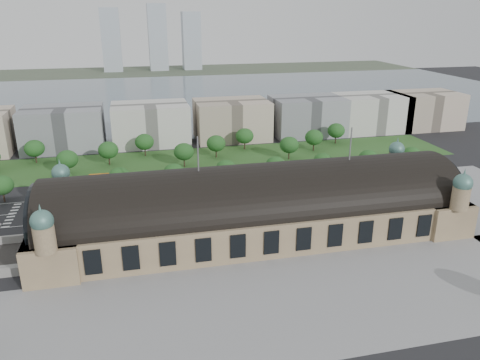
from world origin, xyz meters
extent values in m
plane|color=black|center=(0.00, 0.00, 0.00)|extent=(900.00, 900.00, 0.00)
cube|color=#A08663|center=(0.00, 0.00, 6.00)|extent=(150.00, 40.00, 12.00)
cube|color=#A08663|center=(-67.00, 0.00, 6.00)|extent=(16.00, 43.00, 12.00)
cube|color=#A08663|center=(67.00, 0.00, 6.00)|extent=(16.00, 43.00, 12.00)
cylinder|color=black|center=(0.00, 0.00, 12.00)|extent=(144.00, 37.60, 37.60)
cylinder|color=black|center=(-73.00, 0.00, 14.00)|extent=(1.20, 32.00, 32.00)
cylinder|color=black|center=(73.00, 0.00, 14.00)|extent=(1.20, 32.00, 32.00)
cylinder|color=#A08663|center=(-67.00, 21.00, 16.00)|extent=(6.00, 6.00, 8.00)
sphere|color=#47736A|center=(-67.00, 21.00, 21.50)|extent=(6.40, 6.40, 6.40)
cone|color=#47736A|center=(-67.00, 21.00, 25.50)|extent=(1.00, 1.00, 2.50)
cylinder|color=#A08663|center=(67.00, 21.00, 16.00)|extent=(6.00, 6.00, 8.00)
sphere|color=#47736A|center=(67.00, 21.00, 21.50)|extent=(6.40, 6.40, 6.40)
cone|color=#47736A|center=(67.00, 21.00, 25.50)|extent=(1.00, 1.00, 2.50)
cylinder|color=#A08663|center=(-67.00, -21.00, 16.00)|extent=(6.00, 6.00, 8.00)
sphere|color=#47736A|center=(-67.00, -21.00, 21.50)|extent=(6.40, 6.40, 6.40)
cone|color=#47736A|center=(-67.00, -21.00, 25.50)|extent=(1.00, 1.00, 2.50)
cylinder|color=#A08663|center=(67.00, -21.00, 16.00)|extent=(6.00, 6.00, 8.00)
sphere|color=#47736A|center=(67.00, -21.00, 21.50)|extent=(6.40, 6.40, 6.40)
cone|color=#47736A|center=(67.00, -21.00, 25.50)|extent=(1.00, 1.00, 2.50)
cylinder|color=#59595B|center=(-20.00, 0.00, 31.50)|extent=(0.50, 0.50, 12.00)
cylinder|color=#59595B|center=(35.00, 0.00, 31.50)|extent=(0.50, 0.50, 12.00)
cube|color=gray|center=(10.00, -44.00, 0.00)|extent=(190.00, 48.00, 0.12)
cube|color=black|center=(-20.00, 38.00, 0.00)|extent=(260.00, 26.00, 0.10)
cube|color=#2C5221|center=(-15.00, 93.00, 0.00)|extent=(300.00, 45.00, 0.10)
cube|color=orange|center=(-55.00, 62.00, 4.70)|extent=(14.00, 9.00, 0.70)
cube|color=#59595B|center=(-53.00, 68.00, 1.60)|extent=(7.00, 5.00, 3.20)
cylinder|color=#59595B|center=(-60.50, 65.20, 2.20)|extent=(0.50, 0.50, 4.40)
cylinder|color=#59595B|center=(-49.50, 65.20, 2.20)|extent=(0.50, 0.50, 4.40)
cylinder|color=#59595B|center=(-60.50, 58.80, 2.20)|extent=(0.50, 0.50, 4.40)
cylinder|color=#59595B|center=(-49.50, 58.80, 2.20)|extent=(0.50, 0.50, 4.40)
cube|color=slate|center=(0.00, 298.00, 0.00)|extent=(700.00, 320.00, 0.08)
cube|color=#44513D|center=(0.00, 498.00, 0.00)|extent=(700.00, 120.00, 0.14)
cube|color=#9EA8B2|center=(-60.00, 508.00, 40.00)|extent=(24.00, 24.00, 80.00)
cube|color=#9EA8B2|center=(0.00, 508.00, 42.50)|extent=(24.00, 24.00, 85.00)
cube|color=#9EA8B2|center=(45.00, 508.00, 37.50)|extent=(24.00, 24.00, 75.00)
cube|color=gray|center=(-80.00, 133.00, 12.00)|extent=(45.00, 32.00, 24.00)
cube|color=beige|center=(-30.00, 133.00, 12.00)|extent=(45.00, 32.00, 24.00)
cube|color=#C0AD97|center=(20.00, 133.00, 12.00)|extent=(45.00, 32.00, 24.00)
cube|color=gray|center=(70.00, 133.00, 12.00)|extent=(45.00, 32.00, 24.00)
cube|color=beige|center=(115.00, 133.00, 12.00)|extent=(45.00, 32.00, 24.00)
cube|color=#C0AD97|center=(155.00, 133.00, 12.00)|extent=(45.00, 32.00, 24.00)
cylinder|color=#2D2116|center=(-96.00, 53.00, 2.16)|extent=(0.70, 0.70, 4.32)
ellipsoid|color=#1D4A1A|center=(-96.00, 53.00, 7.44)|extent=(9.60, 9.60, 8.16)
cylinder|color=#2D2116|center=(-72.00, 53.00, 2.16)|extent=(0.70, 0.70, 4.32)
ellipsoid|color=#1D4A1A|center=(-72.00, 53.00, 7.44)|extent=(9.60, 9.60, 8.16)
cylinder|color=#2D2116|center=(-48.00, 53.00, 2.16)|extent=(0.70, 0.70, 4.32)
ellipsoid|color=#1D4A1A|center=(-48.00, 53.00, 7.44)|extent=(9.60, 9.60, 8.16)
cylinder|color=#2D2116|center=(-24.00, 53.00, 2.16)|extent=(0.70, 0.70, 4.32)
ellipsoid|color=#1D4A1A|center=(-24.00, 53.00, 7.44)|extent=(9.60, 9.60, 8.16)
cylinder|color=#2D2116|center=(0.00, 53.00, 2.16)|extent=(0.70, 0.70, 4.32)
ellipsoid|color=#1D4A1A|center=(0.00, 53.00, 7.44)|extent=(9.60, 9.60, 8.16)
cylinder|color=#2D2116|center=(24.00, 53.00, 2.16)|extent=(0.70, 0.70, 4.32)
ellipsoid|color=#1D4A1A|center=(24.00, 53.00, 7.44)|extent=(9.60, 9.60, 8.16)
cylinder|color=#2D2116|center=(48.00, 53.00, 2.16)|extent=(0.70, 0.70, 4.32)
ellipsoid|color=#1D4A1A|center=(48.00, 53.00, 7.44)|extent=(9.60, 9.60, 8.16)
cylinder|color=#2D2116|center=(72.00, 53.00, 2.16)|extent=(0.70, 0.70, 4.32)
ellipsoid|color=#1D4A1A|center=(72.00, 53.00, 7.44)|extent=(9.60, 9.60, 8.16)
cylinder|color=#2D2116|center=(96.00, 53.00, 2.16)|extent=(0.70, 0.70, 4.32)
ellipsoid|color=#1D4A1A|center=(96.00, 53.00, 7.44)|extent=(9.60, 9.60, 8.16)
cylinder|color=#2D2116|center=(-92.00, 107.00, 2.34)|extent=(0.70, 0.70, 4.68)
ellipsoid|color=#1D4A1A|center=(-92.00, 107.00, 8.06)|extent=(10.40, 10.40, 8.84)
cylinder|color=#2D2116|center=(-73.00, 83.00, 2.34)|extent=(0.70, 0.70, 4.68)
ellipsoid|color=#1D4A1A|center=(-73.00, 83.00, 8.06)|extent=(10.40, 10.40, 8.84)
cylinder|color=#2D2116|center=(-54.00, 95.00, 2.34)|extent=(0.70, 0.70, 4.68)
ellipsoid|color=#1D4A1A|center=(-54.00, 95.00, 8.06)|extent=(10.40, 10.40, 8.84)
cylinder|color=#2D2116|center=(-35.00, 107.00, 2.34)|extent=(0.70, 0.70, 4.68)
ellipsoid|color=#1D4A1A|center=(-35.00, 107.00, 8.06)|extent=(10.40, 10.40, 8.84)
cylinder|color=#2D2116|center=(-16.00, 83.00, 2.34)|extent=(0.70, 0.70, 4.68)
ellipsoid|color=#1D4A1A|center=(-16.00, 83.00, 8.06)|extent=(10.40, 10.40, 8.84)
cylinder|color=#2D2116|center=(3.00, 95.00, 2.34)|extent=(0.70, 0.70, 4.68)
ellipsoid|color=#1D4A1A|center=(3.00, 95.00, 8.06)|extent=(10.40, 10.40, 8.84)
cylinder|color=#2D2116|center=(22.00, 107.00, 2.34)|extent=(0.70, 0.70, 4.68)
ellipsoid|color=#1D4A1A|center=(22.00, 107.00, 8.06)|extent=(10.40, 10.40, 8.84)
cylinder|color=#2D2116|center=(41.00, 83.00, 2.34)|extent=(0.70, 0.70, 4.68)
ellipsoid|color=#1D4A1A|center=(41.00, 83.00, 8.06)|extent=(10.40, 10.40, 8.84)
cylinder|color=#2D2116|center=(60.00, 95.00, 2.34)|extent=(0.70, 0.70, 4.68)
ellipsoid|color=#1D4A1A|center=(60.00, 95.00, 8.06)|extent=(10.40, 10.40, 8.84)
cylinder|color=#2D2116|center=(79.00, 107.00, 2.34)|extent=(0.70, 0.70, 4.68)
ellipsoid|color=#1D4A1A|center=(79.00, 107.00, 8.06)|extent=(10.40, 10.40, 8.84)
imported|color=black|center=(-45.43, 34.37, 0.64)|extent=(4.81, 2.68, 1.27)
imported|color=maroon|center=(-30.38, 39.27, 0.74)|extent=(5.14, 2.15, 1.48)
imported|color=#171842|center=(-8.11, 28.74, 0.67)|extent=(3.98, 1.74, 1.34)
imported|color=slate|center=(50.80, 43.07, 0.78)|extent=(4.93, 2.28, 1.56)
imported|color=silver|center=(89.70, 38.17, 0.66)|extent=(4.97, 2.81, 1.31)
imported|color=black|center=(-79.95, 24.65, 0.76)|extent=(4.67, 3.99, 1.51)
imported|color=maroon|center=(-48.51, 21.00, 0.73)|extent=(5.75, 4.79, 1.46)
imported|color=#191B46|center=(-58.52, 25.00, 0.76)|extent=(5.68, 3.89, 1.53)
imported|color=slate|center=(-60.29, 22.00, 0.66)|extent=(4.16, 3.19, 1.32)
imported|color=silver|center=(-41.72, 24.40, 0.74)|extent=(4.45, 4.02, 1.47)
imported|color=#979C9F|center=(-41.38, 25.00, 0.77)|extent=(6.07, 4.46, 1.53)
imported|color=black|center=(-41.91, 21.00, 0.64)|extent=(4.63, 3.96, 1.28)
imported|color=red|center=(-19.06, 28.46, 1.88)|extent=(13.66, 4.10, 3.75)
imported|color=silver|center=(22.42, 32.00, 1.55)|extent=(11.27, 3.16, 3.11)
imported|color=silver|center=(36.74, 29.36, 1.85)|extent=(13.52, 4.20, 3.71)
camera|label=1|loc=(-40.11, -148.22, 76.48)|focal=35.00mm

